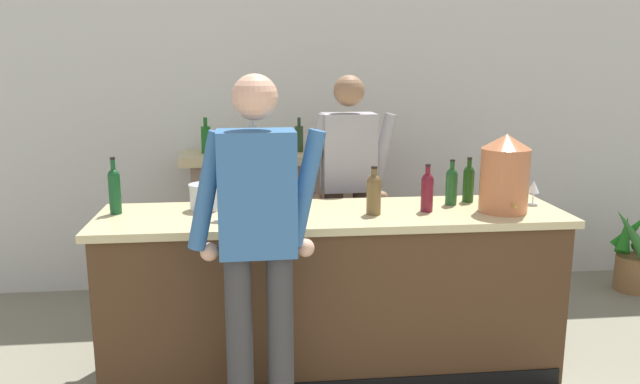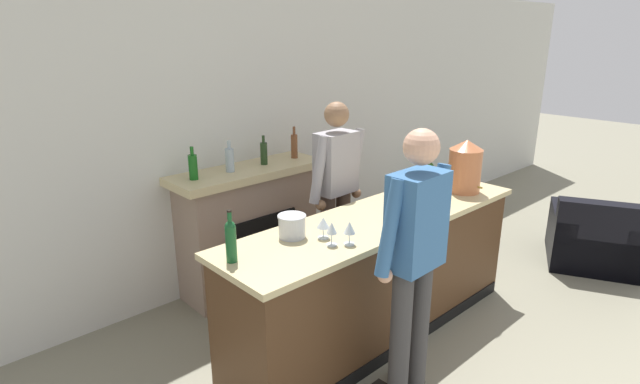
{
  "view_description": "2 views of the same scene",
  "coord_description": "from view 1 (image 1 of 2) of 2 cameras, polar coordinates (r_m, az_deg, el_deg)",
  "views": [
    {
      "loc": [
        -0.59,
        -0.46,
        1.86
      ],
      "look_at": [
        -0.19,
        3.25,
        1.07
      ],
      "focal_mm": 35.0,
      "sensor_mm": 36.0,
      "label": 1
    },
    {
      "loc": [
        -2.85,
        0.77,
        2.31
      ],
      "look_at": [
        -0.35,
        3.46,
        1.13
      ],
      "focal_mm": 28.0,
      "sensor_mm": 36.0,
      "label": 2
    }
  ],
  "objects": [
    {
      "name": "wine_bottle_merlot_tall",
      "position": [
        3.98,
        13.43,
        0.91
      ],
      "size": [
        0.07,
        0.07,
        0.28
      ],
      "color": "#1B4413",
      "rests_on": "bar_counter"
    },
    {
      "name": "wine_glass_front_left",
      "position": [
        3.37,
        -7.65,
        -1.08
      ],
      "size": [
        0.08,
        0.08,
        0.16
      ],
      "color": "silver",
      "rests_on": "bar_counter"
    },
    {
      "name": "wall_back_panel",
      "position": [
        5.13,
        0.45,
        6.57
      ],
      "size": [
        12.0,
        0.07,
        2.75
      ],
      "color": "silver",
      "rests_on": "ground_plane"
    },
    {
      "name": "person_bartender",
      "position": [
        4.3,
        2.59,
        0.13
      ],
      "size": [
        0.66,
        0.32,
        1.76
      ],
      "color": "brown",
      "rests_on": "ground_plane"
    },
    {
      "name": "wine_bottle_riesling_slim",
      "position": [
        3.56,
        4.94,
        -0.04
      ],
      "size": [
        0.08,
        0.08,
        0.28
      ],
      "color": "brown",
      "rests_on": "bar_counter"
    },
    {
      "name": "fireplace_stone",
      "position": [
        4.98,
        -3.97,
        -2.79
      ],
      "size": [
        1.44,
        0.52,
        1.46
      ],
      "color": "gray",
      "rests_on": "ground_plane"
    },
    {
      "name": "bar_counter",
      "position": [
        3.78,
        1.15,
        -9.15
      ],
      "size": [
        2.71,
        0.71,
        0.99
      ],
      "color": "#482E1A",
      "rests_on": "ground_plane"
    },
    {
      "name": "ice_bucket_steel",
      "position": [
        3.73,
        -10.44,
        -0.43
      ],
      "size": [
        0.19,
        0.19,
        0.15
      ],
      "color": "silver",
      "rests_on": "bar_counter"
    },
    {
      "name": "wine_glass_back_row",
      "position": [
        4.01,
        18.95,
        0.36
      ],
      "size": [
        0.07,
        0.07,
        0.15
      ],
      "color": "silver",
      "rests_on": "bar_counter"
    },
    {
      "name": "wine_bottle_port_short",
      "position": [
        3.87,
        11.93,
        0.68
      ],
      "size": [
        0.07,
        0.07,
        0.28
      ],
      "color": "#1B4C20",
      "rests_on": "bar_counter"
    },
    {
      "name": "person_customer",
      "position": [
        2.98,
        -5.69,
        -4.85
      ],
      "size": [
        0.66,
        0.31,
        1.8
      ],
      "color": "#393839",
      "rests_on": "ground_plane"
    },
    {
      "name": "copper_dispenser",
      "position": [
        3.75,
        16.54,
        1.67
      ],
      "size": [
        0.28,
        0.32,
        0.45
      ],
      "color": "#BA6A40",
      "rests_on": "bar_counter"
    },
    {
      "name": "wine_glass_mid_counter",
      "position": [
        3.44,
        -9.15,
        -0.83
      ],
      "size": [
        0.07,
        0.07,
        0.16
      ],
      "color": "silver",
      "rests_on": "bar_counter"
    },
    {
      "name": "wine_bottle_burgundy_dark",
      "position": [
        3.67,
        9.77,
        0.16
      ],
      "size": [
        0.07,
        0.07,
        0.28
      ],
      "color": "maroon",
      "rests_on": "bar_counter"
    },
    {
      "name": "wine_glass_front_right",
      "position": [
        3.56,
        -8.41,
        -0.51
      ],
      "size": [
        0.09,
        0.09,
        0.15
      ],
      "color": "silver",
      "rests_on": "bar_counter"
    },
    {
      "name": "wine_bottle_chardonnay_pale",
      "position": [
        3.75,
        -18.27,
        0.26
      ],
      "size": [
        0.07,
        0.07,
        0.33
      ],
      "color": "#154B22",
      "rests_on": "bar_counter"
    },
    {
      "name": "potted_plant_corner",
      "position": [
        5.71,
        26.88,
        -5.01
      ],
      "size": [
        0.46,
        0.46,
        0.71
      ],
      "color": "olive",
      "rests_on": "ground_plane"
    }
  ]
}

